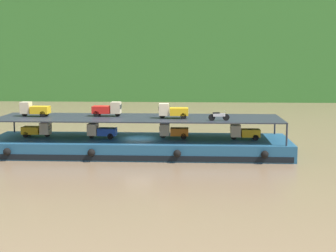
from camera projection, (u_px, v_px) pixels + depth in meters
The scene contains 12 objects.
ground_plane at pixel (139, 154), 47.65m from camera, with size 400.00×400.00×0.00m, color #7F664C.
hillside_far_bank at pixel (172, 5), 113.09m from camera, with size 124.10×32.98×36.41m.
cargo_barge at pixel (139, 146), 47.52m from camera, with size 28.23×8.08×1.50m.
cargo_rack at pixel (139, 118), 47.17m from camera, with size 26.63×6.74×2.00m.
mini_truck_lower_stern at pixel (37, 130), 48.25m from camera, with size 2.79×1.29×1.38m.
mini_truck_lower_aft at pixel (101, 131), 47.42m from camera, with size 2.79×1.28×1.38m.
mini_truck_lower_mid at pixel (173, 131), 47.36m from camera, with size 2.76×1.23×1.38m.
mini_truck_lower_fore at pixel (245, 132), 46.65m from camera, with size 2.75×1.22×1.38m.
mini_truck_upper_stern at pixel (34, 109), 47.85m from camera, with size 2.76×1.24×1.38m.
mini_truck_upper_mid at pixel (107, 109), 47.99m from camera, with size 2.76×1.24×1.38m.
mini_truck_upper_fore at pixel (173, 111), 46.37m from camera, with size 2.77×1.26×1.38m.
motorcycle_upper_port at pixel (219, 116), 44.71m from camera, with size 1.90×0.55×0.87m.
Camera 1 is at (5.27, -46.60, 9.28)m, focal length 53.58 mm.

